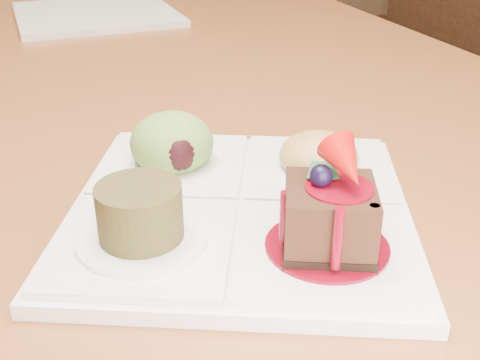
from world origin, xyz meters
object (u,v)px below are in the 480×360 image
object	(u,v)px
chair_right	(415,123)
second_plate	(96,14)
dining_table	(116,72)
sampler_plate	(238,193)

from	to	relation	value
chair_right	second_plate	bearing A→B (deg)	65.19
dining_table	sampler_plate	world-z (taller)	sampler_plate
sampler_plate	second_plate	xyz separation A→B (m)	(-0.00, 0.79, -0.01)
dining_table	chair_right	xyz separation A→B (m)	(0.65, -0.00, -0.19)
chair_right	second_plate	distance (m)	0.72
chair_right	sampler_plate	world-z (taller)	chair_right
dining_table	sampler_plate	bearing A→B (deg)	-90.31
chair_right	second_plate	size ratio (longest dim) A/B	3.03
sampler_plate	second_plate	size ratio (longest dim) A/B	1.23
dining_table	second_plate	distance (m)	0.16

